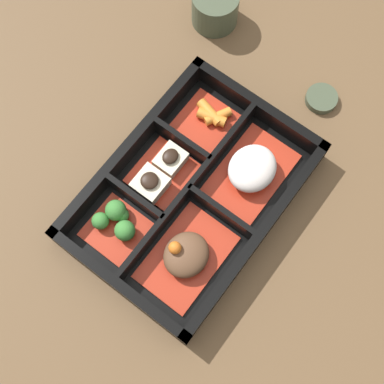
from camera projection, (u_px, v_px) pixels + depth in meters
The scene contains 10 objects.
ground_plane at pixel (192, 197), 0.77m from camera, with size 3.00×3.00×0.00m, color brown.
bento_base at pixel (192, 196), 0.77m from camera, with size 0.34×0.24×0.01m.
bento_rim at pixel (190, 192), 0.75m from camera, with size 0.34×0.24×0.05m.
bowl_rice at pixel (252, 170), 0.76m from camera, with size 0.13×0.09×0.04m.
bowl_stew at pixel (186, 255), 0.72m from camera, with size 0.13×0.09×0.05m.
bowl_carrots at pixel (208, 119), 0.79m from camera, with size 0.08×0.08×0.02m.
bowl_tofu at pixel (160, 174), 0.76m from camera, with size 0.09×0.08×0.03m.
bowl_greens at pixel (117, 223), 0.74m from camera, with size 0.08×0.08×0.03m.
tea_cup at pixel (215, 7), 0.84m from camera, with size 0.07×0.07×0.06m.
sauce_dish at pixel (321, 98), 0.82m from camera, with size 0.05×0.05×0.01m.
Camera 1 is at (0.19, 0.14, 0.74)m, focal length 50.00 mm.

